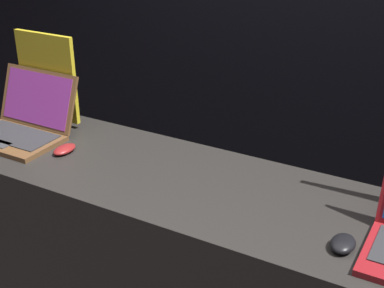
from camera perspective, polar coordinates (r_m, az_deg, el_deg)
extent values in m
cube|color=#282623|center=(2.17, 0.46, -14.84)|extent=(2.11, 0.59, 0.92)
cube|color=brown|center=(2.34, -18.60, 0.48)|extent=(0.39, 0.25, 0.02)
cube|color=#2D2D30|center=(2.34, -18.32, 0.91)|extent=(0.35, 0.17, 0.00)
cube|color=brown|center=(2.40, -16.10, 4.70)|extent=(0.39, 0.10, 0.24)
cube|color=#8C338C|center=(2.39, -16.22, 4.70)|extent=(0.35, 0.08, 0.20)
ellipsoid|color=maroon|center=(2.18, -13.44, -0.55)|extent=(0.06, 0.11, 0.03)
cube|color=black|center=(2.49, -14.65, 2.54)|extent=(0.17, 0.07, 0.02)
cube|color=gold|center=(2.42, -15.17, 6.96)|extent=(0.31, 0.02, 0.38)
ellipsoid|color=black|center=(1.63, 15.80, -10.18)|extent=(0.07, 0.10, 0.03)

